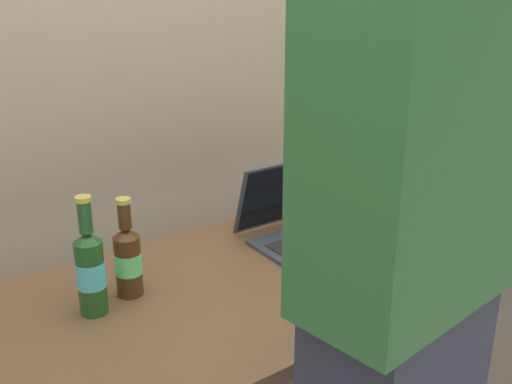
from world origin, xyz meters
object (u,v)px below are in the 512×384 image
(beer_bottle_green, at_px, (90,269))
(laptop, at_px, (300,221))
(person_figure, at_px, (400,319))
(beer_bottle_amber, at_px, (128,259))

(beer_bottle_green, bearing_deg, laptop, 3.34)
(laptop, distance_m, person_figure, 0.83)
(beer_bottle_amber, relative_size, person_figure, 0.15)
(laptop, bearing_deg, beer_bottle_amber, -178.88)
(beer_bottle_amber, distance_m, beer_bottle_green, 0.12)
(beer_bottle_amber, height_order, beer_bottle_green, beer_bottle_green)
(beer_bottle_amber, xyz_separation_m, person_figure, (0.23, -0.72, 0.10))
(laptop, xyz_separation_m, person_figure, (-0.37, -0.73, 0.15))
(laptop, height_order, beer_bottle_green, beer_bottle_green)
(beer_bottle_amber, bearing_deg, person_figure, -72.44)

